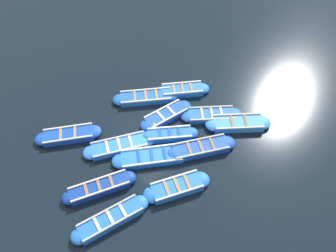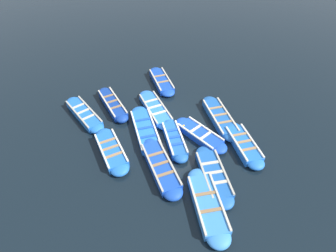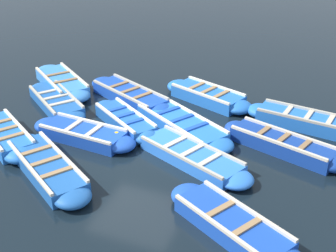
# 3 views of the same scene
# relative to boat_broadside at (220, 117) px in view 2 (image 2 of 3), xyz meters

# --- Properties ---
(ground_plane) EXTENTS (120.00, 120.00, 0.00)m
(ground_plane) POSITION_rel_boat_broadside_xyz_m (-2.20, 1.47, -0.18)
(ground_plane) COLOR black
(boat_broadside) EXTENTS (2.84, 3.73, 0.42)m
(boat_broadside) POSITION_rel_boat_broadside_xyz_m (0.00, 0.00, 0.00)
(boat_broadside) COLOR #1E59AD
(boat_broadside) RESTS_ON ground
(boat_mid_row) EXTENTS (2.31, 2.96, 0.43)m
(boat_mid_row) POSITION_rel_boat_broadside_xyz_m (-2.99, 0.68, 0.01)
(boat_mid_row) COLOR #1E59AD
(boat_mid_row) RESTS_ON ground
(boat_centre) EXTENTS (1.10, 3.34, 0.42)m
(boat_centre) POSITION_rel_boat_broadside_xyz_m (-1.83, -0.04, -0.00)
(boat_centre) COLOR #1947B7
(boat_centre) RESTS_ON ground
(boat_bow_out) EXTENTS (1.80, 3.63, 0.46)m
(boat_bow_out) POSITION_rel_boat_broadside_xyz_m (-3.27, 5.24, 0.02)
(boat_bow_out) COLOR navy
(boat_bow_out) RESTS_ON ground
(boat_tucked) EXTENTS (2.32, 3.83, 0.38)m
(boat_tucked) POSITION_rel_boat_broadside_xyz_m (-1.86, 3.15, -0.02)
(boat_tucked) COLOR blue
(boat_tucked) RESTS_ON ground
(boat_stern_in) EXTENTS (2.40, 3.77, 0.44)m
(boat_stern_in) POSITION_rel_boat_broadside_xyz_m (-4.68, 0.01, 0.01)
(boat_stern_in) COLOR #1947B7
(boat_stern_in) RESTS_ON ground
(boat_drifting) EXTENTS (2.92, 3.47, 0.44)m
(boat_drifting) POSITION_rel_boat_broadside_xyz_m (-4.80, -2.70, 0.01)
(boat_drifting) COLOR #3884E0
(boat_drifting) RESTS_ON ground
(boat_outer_left) EXTENTS (2.48, 3.21, 0.44)m
(boat_outer_left) POSITION_rel_boat_broadside_xyz_m (-0.93, -2.02, 0.01)
(boat_outer_left) COLOR blue
(boat_outer_left) RESTS_ON ground
(boat_inner_gap) EXTENTS (2.00, 3.41, 0.46)m
(boat_inner_gap) POSITION_rel_boat_broadside_xyz_m (-5.59, 2.41, 0.02)
(boat_inner_gap) COLOR blue
(boat_inner_gap) RESTS_ON ground
(boat_end_of_row) EXTENTS (2.90, 3.95, 0.39)m
(boat_end_of_row) POSITION_rel_boat_broadside_xyz_m (-3.47, 2.27, -0.02)
(boat_end_of_row) COLOR blue
(boat_end_of_row) RESTS_ON ground
(boat_alongside) EXTENTS (1.32, 3.80, 0.46)m
(boat_alongside) POSITION_rel_boat_broadside_xyz_m (-4.92, 5.69, 0.02)
(boat_alongside) COLOR blue
(boat_alongside) RESTS_ON ground
(boat_far_corner) EXTENTS (2.44, 3.47, 0.43)m
(boat_far_corner) POSITION_rel_boat_broadside_xyz_m (0.42, 4.84, 0.01)
(boat_far_corner) COLOR #1947B7
(boat_far_corner) RESTS_ON ground
(boat_near_quay) EXTENTS (2.78, 3.32, 0.38)m
(boat_near_quay) POSITION_rel_boat_broadside_xyz_m (-3.42, -2.02, -0.02)
(boat_near_quay) COLOR #1E59AD
(boat_near_quay) RESTS_ON ground
(buoy_orange_near) EXTENTS (0.34, 0.34, 0.34)m
(buoy_orange_near) POSITION_rel_boat_broadside_xyz_m (-5.29, -0.74, -0.01)
(buoy_orange_near) COLOR #EAB214
(buoy_orange_near) RESTS_ON ground
(buoy_yellow_far) EXTENTS (0.36, 0.36, 0.36)m
(buoy_yellow_far) POSITION_rel_boat_broadside_xyz_m (-2.00, 0.92, -0.00)
(buoy_yellow_far) COLOR #EAB214
(buoy_yellow_far) RESTS_ON ground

